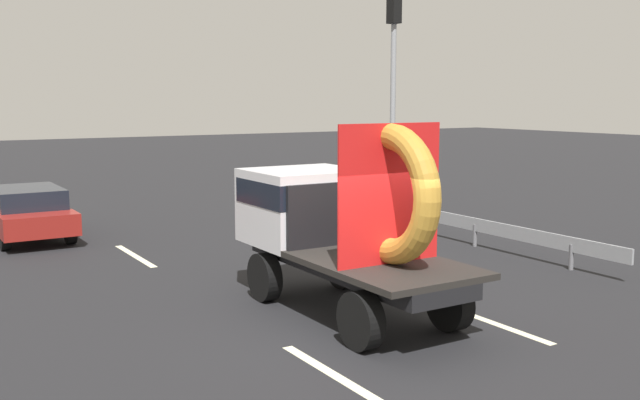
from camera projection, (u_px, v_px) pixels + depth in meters
The scene contains 9 objects.
ground_plane at pixel (365, 334), 11.19m from camera, with size 120.00×120.00×0.00m, color black.
flatbed_truck at pixel (332, 219), 12.50m from camera, with size 2.02×4.85×3.26m.
distant_sedan at pixel (28, 211), 18.76m from camera, with size 1.77×4.13×1.35m.
traffic_light at pixel (393, 76), 21.17m from camera, with size 0.42×0.36×6.70m.
guardrail at pixel (436, 217), 19.00m from camera, with size 0.10×11.66×0.71m.
lane_dash_left_near at pixel (338, 377), 9.44m from camera, with size 2.75×0.16×0.01m, color beige.
lane_dash_left_far at pixel (135, 256), 16.75m from camera, with size 2.72×0.16×0.01m, color beige.
lane_dash_right_near at pixel (501, 326), 11.58m from camera, with size 2.11×0.16×0.01m, color beige.
lane_dash_right_far at pixel (278, 245), 17.95m from camera, with size 2.43×0.16×0.01m, color beige.
Camera 1 is at (-6.25, -8.82, 3.62)m, focal length 40.44 mm.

